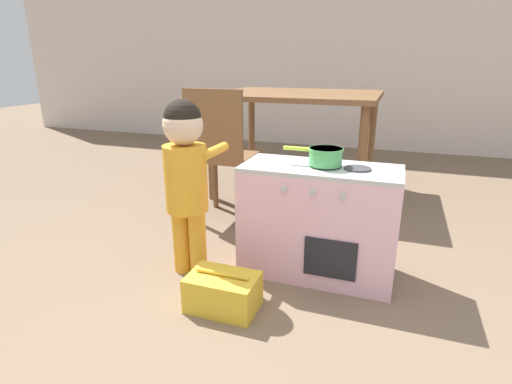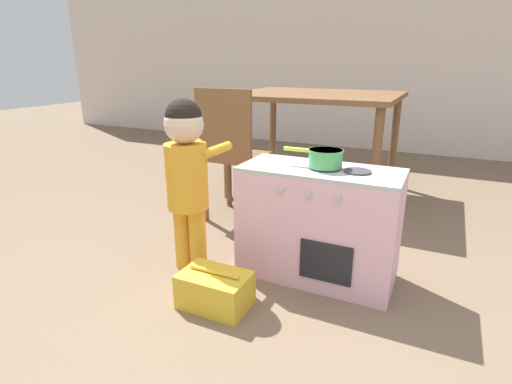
{
  "view_description": "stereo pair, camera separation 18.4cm",
  "coord_description": "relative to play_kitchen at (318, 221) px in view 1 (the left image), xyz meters",
  "views": [
    {
      "loc": [
        0.17,
        -0.81,
        0.97
      ],
      "look_at": [
        -0.42,
        0.83,
        0.39
      ],
      "focal_mm": 28.0,
      "sensor_mm": 36.0,
      "label": 1
    },
    {
      "loc": [
        0.34,
        -0.74,
        0.97
      ],
      "look_at": [
        -0.42,
        0.83,
        0.39
      ],
      "focal_mm": 28.0,
      "sensor_mm": 36.0,
      "label": 2
    }
  ],
  "objects": [
    {
      "name": "play_kitchen",
      "position": [
        0.0,
        0.0,
        0.0
      ],
      "size": [
        0.7,
        0.33,
        0.53
      ],
      "color": "#EAB2C6",
      "rests_on": "ground_plane"
    },
    {
      "name": "dining_chair_near",
      "position": [
        -0.69,
        0.45,
        0.18
      ],
      "size": [
        0.36,
        0.36,
        0.82
      ],
      "color": "brown",
      "rests_on": "ground_plane"
    },
    {
      "name": "wall_back",
      "position": [
        0.14,
        3.03,
        1.04
      ],
      "size": [
        10.0,
        0.06,
        2.6
      ],
      "color": "beige",
      "rests_on": "ground_plane"
    },
    {
      "name": "toy_pot",
      "position": [
        0.01,
        0.0,
        0.31
      ],
      "size": [
        0.27,
        0.15,
        0.08
      ],
      "color": "#4CAD5B",
      "rests_on": "play_kitchen"
    },
    {
      "name": "toy_basket",
      "position": [
        -0.3,
        -0.42,
        -0.19
      ],
      "size": [
        0.28,
        0.19,
        0.17
      ],
      "color": "gold",
      "rests_on": "ground_plane"
    },
    {
      "name": "dining_table",
      "position": [
        -0.41,
        1.22,
        0.4
      ],
      "size": [
        1.16,
        0.95,
        0.75
      ],
      "color": "brown",
      "rests_on": "ground_plane"
    },
    {
      "name": "child_figure",
      "position": [
        -0.57,
        -0.2,
        0.25
      ],
      "size": [
        0.22,
        0.33,
        0.82
      ],
      "color": "gold",
      "rests_on": "ground_plane"
    }
  ]
}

